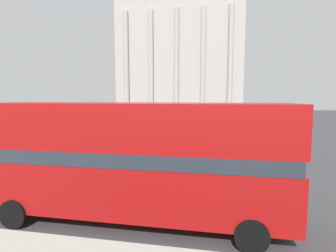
% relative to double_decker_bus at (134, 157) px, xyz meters
% --- Properties ---
extents(double_decker_bus, '(10.43, 2.73, 4.17)m').
position_rel_double_decker_bus_xyz_m(double_decker_bus, '(0.00, 0.00, 0.00)').
color(double_decker_bus, black).
rests_on(double_decker_bus, ground_plane).
extents(plaza_building_left, '(24.04, 15.90, 24.07)m').
position_rel_double_decker_bus_xyz_m(plaza_building_left, '(-4.50, 46.17, 9.72)').
color(plaza_building_left, '#BCB2A8').
rests_on(plaza_building_left, ground_plane).
extents(traffic_light_near, '(0.42, 0.24, 3.71)m').
position_rel_double_decker_bus_xyz_m(traffic_light_near, '(-1.09, 4.76, 0.12)').
color(traffic_light_near, black).
rests_on(traffic_light_near, ground_plane).
extents(traffic_light_mid, '(0.42, 0.24, 3.54)m').
position_rel_double_decker_bus_xyz_m(traffic_light_mid, '(-0.66, 11.07, 0.01)').
color(traffic_light_mid, black).
rests_on(traffic_light_mid, ground_plane).
extents(car_white, '(4.20, 1.93, 1.35)m').
position_rel_double_decker_bus_xyz_m(car_white, '(3.97, 9.99, -1.61)').
color(car_white, black).
rests_on(car_white, ground_plane).
extents(pedestrian_yellow, '(0.32, 0.32, 1.69)m').
position_rel_double_decker_bus_xyz_m(pedestrian_yellow, '(0.09, 13.53, -1.34)').
color(pedestrian_yellow, '#282B33').
rests_on(pedestrian_yellow, ground_plane).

